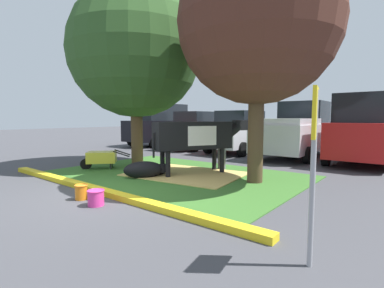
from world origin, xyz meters
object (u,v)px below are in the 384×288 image
suv_black (161,125)px  cow_holstein (196,136)px  parking_sign (314,142)px  sedan_red (197,130)px  person_handler (222,144)px  sedan_silver (240,132)px  shade_tree_right (258,24)px  suv_dark_grey (365,129)px  calf_lying (145,170)px  wheelbarrow (101,158)px  bucket_orange (81,192)px  shade_tree_left (135,52)px  bucket_pink (96,197)px  pickup_truck_maroon (297,131)px

suv_black → cow_holstein: bearing=-38.7°
parking_sign → sedan_red: parking_sign is taller
cow_holstein → person_handler: cow_holstein is taller
sedan_silver → shade_tree_right: bearing=-57.4°
suv_dark_grey → calf_lying: bearing=-122.2°
wheelbarrow → sedan_silver: 7.15m
bucket_orange → shade_tree_left: bearing=124.5°
wheelbarrow → sedan_red: sedan_red is taller
bucket_pink → bucket_orange: bearing=175.4°
calf_lying → suv_dark_grey: size_ratio=0.27×
cow_holstein → bucket_pink: cow_holstein is taller
shade_tree_left → pickup_truck_maroon: 7.55m
bucket_orange → pickup_truck_maroon: bearing=82.8°
parking_sign → sedan_silver: parking_sign is taller
shade_tree_right → suv_black: shade_tree_right is taller
parking_sign → bucket_orange: 4.70m
shade_tree_right → suv_dark_grey: size_ratio=1.31×
person_handler → parking_sign: parking_sign is taller
bucket_orange → pickup_truck_maroon: 9.68m
sedan_silver → shade_tree_left: bearing=-100.0°
wheelbarrow → sedan_silver: (1.24, 7.01, 0.60)m
shade_tree_right → sedan_silver: 7.35m
bucket_pink → sedan_silver: (-2.11, 9.36, 0.83)m
cow_holstein → calf_lying: bearing=-119.1°
shade_tree_left → person_handler: 4.42m
calf_lying → parking_sign: 5.60m
pickup_truck_maroon → wheelbarrow: bearing=-118.4°
bucket_orange → sedan_silver: sedan_silver is taller
shade_tree_right → bucket_pink: 5.56m
person_handler → sedan_silver: sedan_silver is taller
wheelbarrow → pickup_truck_maroon: (3.93, 7.26, 0.73)m
parking_sign → suv_dark_grey: size_ratio=0.44×
parking_sign → suv_black: size_ratio=0.44×
pickup_truck_maroon → suv_dark_grey: size_ratio=1.17×
parking_sign → sedan_red: 12.71m
calf_lying → suv_black: bearing=132.3°
calf_lying → person_handler: size_ratio=0.80×
shade_tree_left → bucket_orange: shade_tree_left is taller
bucket_orange → sedan_red: 10.34m
suv_black → sedan_red: 2.90m
cow_holstein → person_handler: (0.21, 1.10, -0.32)m
cow_holstein → sedan_silver: (-1.71, 5.70, -0.17)m
wheelbarrow → bucket_pink: size_ratio=4.15×
wheelbarrow → sedan_red: (-1.49, 7.11, 0.60)m
suv_dark_grey → bucket_pink: bearing=-109.1°
bucket_orange → sedan_red: (-4.22, 9.41, 0.82)m
wheelbarrow → bucket_orange: 3.58m
bucket_pink → suv_black: suv_black is taller
sedan_red → pickup_truck_maroon: size_ratio=0.82×
calf_lying → pickup_truck_maroon: bearing=76.6°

